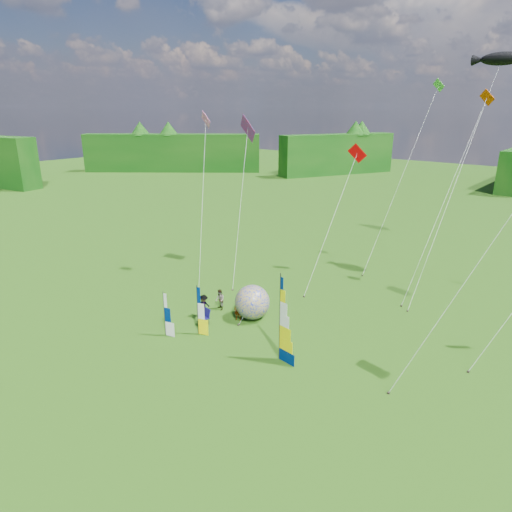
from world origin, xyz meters
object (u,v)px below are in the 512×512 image
Objects in this scene: spectator_a at (238,310)px; spectator_c at (204,306)px; camp_chair at (204,317)px; spectator_b at (220,300)px; side_banner_far at (164,314)px; spectator_d at (255,301)px; bol_inflatable at (252,302)px; side_banner_left at (198,311)px; kite_whale at (458,169)px; feather_banner_main at (280,319)px.

spectator_a is 2.51m from spectator_c.
spectator_b is at bearing 118.98° from camp_chair.
side_banner_far is 2.94m from camp_chair.
spectator_a is 2.43m from camp_chair.
bol_inflatable is at bearing 135.86° from spectator_d.
side_banner_left reaches higher than spectator_d.
spectator_b is 20.45m from kite_whale.
camp_chair is (-1.28, -3.88, -0.20)m from spectator_d.
side_banner_left is at bearing 30.07° from side_banner_far.
side_banner_left is (-5.96, -0.89, -0.94)m from feather_banner_main.
bol_inflatable is 3.50m from camp_chair.
bol_inflatable is at bearing 155.05° from feather_banner_main.
side_banner_left is 1.36× the size of bol_inflatable.
spectator_d is at bearing 72.70° from spectator_a.
spectator_d is (-0.63, 1.02, -0.46)m from bol_inflatable.
side_banner_left is 3.36m from spectator_a.
feather_banner_main is 3.41× the size of spectator_d.
feather_banner_main reaches higher than spectator_a.
bol_inflatable is at bearing 37.55° from spectator_a.
spectator_c is 1.27m from camp_chair.
side_banner_left is 2.18× the size of spectator_d.
spectator_c is at bearing 110.03° from side_banner_left.
spectator_b is at bearing -132.21° from kite_whale.
spectator_b is (-2.21, 0.45, -0.03)m from spectator_a.
kite_whale is at bearing 76.09° from spectator_b.
side_banner_far reaches higher than bol_inflatable.
spectator_b is at bearing -171.67° from bol_inflatable.
spectator_d is (2.13, 1.42, -0.01)m from spectator_b.
side_banner_left is 2.07× the size of spectator_a.
spectator_c is at bearing -172.88° from spectator_a.
side_banner_far is 1.79× the size of spectator_c.
spectator_c is 1.47× the size of camp_chair.
feather_banner_main is at bearing 3.59° from spectator_b.
kite_whale reaches higher than camp_chair.
side_banner_far is 24.10m from kite_whale.
side_banner_left is at bearing -162.84° from feather_banner_main.
bol_inflatable is (-4.73, 3.15, -1.38)m from feather_banner_main.
side_banner_far is 1.91× the size of spectator_b.
kite_whale is at bearing 39.36° from spectator_a.
spectator_d is (0.60, 5.05, -0.90)m from side_banner_left.
side_banner_far is (-7.48, -2.38, -1.12)m from feather_banner_main.
spectator_c is 0.08× the size of kite_whale.
bol_inflatable is at bearing -55.82° from spectator_c.
feather_banner_main reaches higher than bol_inflatable.
side_banner_left is 22.14m from kite_whale.
spectator_a is (-5.28, 2.29, -1.80)m from feather_banner_main.
feather_banner_main is 2.12× the size of bol_inflatable.
feather_banner_main is at bearing 7.36° from camp_chair.
camp_chair is (-1.36, -2.00, -0.24)m from spectator_a.
spectator_c is (-0.05, 3.54, -0.66)m from side_banner_far.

